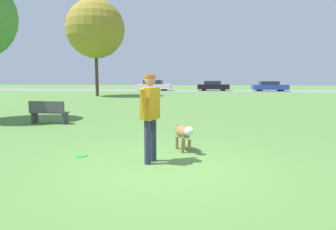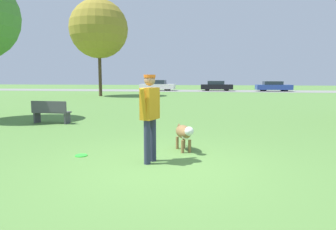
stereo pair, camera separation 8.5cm
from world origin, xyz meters
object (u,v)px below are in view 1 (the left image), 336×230
object	(u,v)px
dog	(184,133)
parked_car_black	(213,86)
park_bench	(48,112)
parked_car_blue	(270,86)
parked_car_white	(154,85)
tree_far_left	(95,29)
person	(150,111)
frisbee	(81,156)

from	to	relation	value
dog	parked_car_black	distance (m)	31.42
park_bench	parked_car_blue	bearing A→B (deg)	-112.56
parked_car_black	dog	bearing A→B (deg)	-92.98
parked_car_white	tree_far_left	bearing A→B (deg)	-103.57
parked_car_white	parked_car_blue	xyz separation A→B (m)	(14.33, 0.16, -0.06)
person	park_bench	size ratio (longest dim) A/B	1.24
tree_far_left	parked_car_blue	size ratio (longest dim) A/B	2.03
person	parked_car_blue	distance (m)	33.40
frisbee	tree_far_left	bearing A→B (deg)	109.77
park_bench	parked_car_white	bearing A→B (deg)	-84.84
frisbee	park_bench	distance (m)	5.24
dog	tree_far_left	world-z (taller)	tree_far_left
person	tree_far_left	distance (m)	22.71
person	dog	xyz separation A→B (m)	(0.58, 1.03, -0.62)
frisbee	park_bench	xyz separation A→B (m)	(-3.08, 4.21, 0.44)
tree_far_left	park_bench	distance (m)	17.29
parked_car_white	person	bearing A→B (deg)	-78.65
frisbee	park_bench	world-z (taller)	park_bench
dog	parked_car_white	size ratio (longest dim) A/B	0.22
frisbee	parked_car_blue	xyz separation A→B (m)	(10.23, 31.98, 0.60)
frisbee	parked_car_white	bearing A→B (deg)	97.34
tree_far_left	parked_car_black	bearing A→B (deg)	48.73
person	park_bench	distance (m)	6.51
park_bench	frisbee	bearing A→B (deg)	129.26
dog	parked_car_blue	world-z (taller)	parked_car_blue
parked_car_black	park_bench	bearing A→B (deg)	-103.81
frisbee	tree_far_left	size ratio (longest dim) A/B	0.03
parked_car_black	frisbee	bearing A→B (deg)	-96.79
parked_car_blue	tree_far_left	bearing A→B (deg)	-147.12
parked_car_black	park_bench	xyz separation A→B (m)	(-6.47, -27.94, -0.17)
parked_car_blue	person	bearing A→B (deg)	-106.42
tree_far_left	person	bearing A→B (deg)	-66.59
person	dog	bearing A→B (deg)	-12.12
dog	parked_car_white	xyz separation A→B (m)	(-6.28, 31.06, 0.24)
dog	park_bench	xyz separation A→B (m)	(-5.26, 3.46, 0.02)
parked_car_white	parked_car_blue	bearing A→B (deg)	1.95
parked_car_black	parked_car_blue	size ratio (longest dim) A/B	0.94
tree_far_left	park_bench	size ratio (longest dim) A/B	6.01
dog	parked_car_blue	xyz separation A→B (m)	(8.05, 31.23, 0.18)
parked_car_white	park_bench	bearing A→B (deg)	-86.59
dog	tree_far_left	bearing A→B (deg)	-177.63
frisbee	dog	bearing A→B (deg)	19.10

